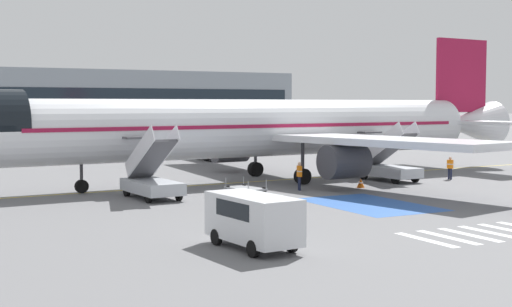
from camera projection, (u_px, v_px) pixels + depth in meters
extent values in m
plane|color=slate|center=(239.00, 182.00, 50.53)|extent=(600.00, 600.00, 0.00)
cube|color=gold|center=(258.00, 181.00, 51.04)|extent=(80.62, 5.18, 0.01)
cube|color=#2856A8|center=(369.00, 204.00, 39.38)|extent=(5.09, 8.03, 0.01)
cube|color=silver|center=(426.00, 240.00, 29.09)|extent=(0.44, 3.60, 0.01)
cube|color=silver|center=(448.00, 237.00, 29.64)|extent=(0.44, 3.60, 0.01)
cube|color=silver|center=(470.00, 235.00, 30.20)|extent=(0.44, 3.60, 0.01)
cube|color=silver|center=(490.00, 232.00, 30.76)|extent=(0.44, 3.60, 0.01)
cube|color=silver|center=(510.00, 230.00, 31.32)|extent=(0.44, 3.60, 0.01)
cylinder|color=silver|center=(258.00, 128.00, 50.77)|extent=(36.94, 6.34, 4.08)
cone|color=silver|center=(468.00, 124.00, 61.87)|extent=(6.35, 4.29, 3.92)
cylinder|color=black|center=(2.00, 125.00, 41.64)|extent=(2.70, 4.27, 4.12)
cube|color=maroon|center=(258.00, 125.00, 50.76)|extent=(34.01, 6.24, 0.24)
cube|color=silver|center=(379.00, 141.00, 44.98)|extent=(8.22, 17.74, 0.44)
cylinder|color=#38383D|center=(344.00, 162.00, 45.48)|extent=(2.97, 2.36, 2.19)
cube|color=silver|center=(238.00, 132.00, 60.26)|extent=(6.22, 17.43, 0.44)
cylinder|color=#38383D|center=(230.00, 149.00, 58.30)|extent=(2.97, 2.36, 2.19)
cube|color=maroon|center=(462.00, 76.00, 61.11)|extent=(5.73, 0.71, 6.24)
cube|color=silver|center=(492.00, 123.00, 57.76)|extent=(4.07, 6.75, 0.24)
cube|color=silver|center=(423.00, 121.00, 64.37)|extent=(4.07, 6.75, 0.24)
cylinder|color=#38383D|center=(81.00, 162.00, 44.24)|extent=(0.20, 0.20, 3.00)
cylinder|color=black|center=(82.00, 186.00, 44.34)|extent=(0.86, 0.33, 0.84)
cylinder|color=#38383D|center=(303.00, 157.00, 49.12)|extent=(0.24, 0.24, 2.66)
cylinder|color=black|center=(303.00, 176.00, 49.21)|extent=(1.13, 0.67, 1.10)
cylinder|color=#38383D|center=(255.00, 152.00, 54.47)|extent=(0.24, 0.24, 2.66)
cylinder|color=black|center=(255.00, 169.00, 54.57)|extent=(1.13, 0.67, 1.10)
cube|color=#ADB2BA|center=(152.00, 187.00, 41.80)|extent=(2.49, 4.93, 0.70)
cylinder|color=black|center=(127.00, 191.00, 42.77)|extent=(0.26, 0.71, 0.70)
cylinder|color=black|center=(155.00, 189.00, 43.74)|extent=(0.26, 0.71, 0.70)
cylinder|color=black|center=(148.00, 197.00, 39.90)|extent=(0.26, 0.71, 0.70)
cylinder|color=black|center=(179.00, 195.00, 40.87)|extent=(0.26, 0.71, 0.70)
cube|color=#4C4C51|center=(152.00, 160.00, 41.69)|extent=(1.68, 4.24, 2.58)
cube|color=#4C4C51|center=(137.00, 138.00, 43.54)|extent=(1.71, 1.20, 0.12)
cube|color=silver|center=(139.00, 152.00, 41.25)|extent=(0.34, 4.56, 3.26)
cube|color=silver|center=(164.00, 151.00, 42.05)|extent=(0.34, 4.56, 3.26)
cube|color=#ADB2BA|center=(389.00, 171.00, 51.31)|extent=(2.49, 4.93, 0.70)
cylinder|color=black|center=(364.00, 175.00, 52.29)|extent=(0.26, 0.71, 0.70)
cylinder|color=black|center=(383.00, 173.00, 53.25)|extent=(0.26, 0.71, 0.70)
cylinder|color=black|center=(395.00, 179.00, 49.42)|extent=(0.26, 0.71, 0.70)
cylinder|color=black|center=(415.00, 177.00, 50.39)|extent=(0.26, 0.71, 0.70)
cube|color=#4C4C51|center=(389.00, 150.00, 51.21)|extent=(1.68, 4.24, 2.52)
cube|color=#4C4C51|center=(369.00, 132.00, 53.07)|extent=(1.71, 1.20, 0.12)
cube|color=silver|center=(381.00, 144.00, 50.77)|extent=(0.34, 4.55, 3.20)
cube|color=silver|center=(397.00, 143.00, 51.57)|extent=(0.34, 4.55, 3.20)
cube|color=#38383D|center=(207.00, 151.00, 71.80)|extent=(2.82, 8.38, 0.60)
cube|color=silver|center=(193.00, 144.00, 75.42)|extent=(2.44, 1.93, 1.60)
cube|color=black|center=(190.00, 141.00, 76.22)|extent=(2.00, 0.12, 0.70)
cylinder|color=#B7BCC4|center=(208.00, 137.00, 71.37)|extent=(2.48, 5.80, 2.27)
cylinder|color=gold|center=(208.00, 137.00, 71.37)|extent=(2.32, 0.44, 2.31)
cylinder|color=black|center=(184.00, 152.00, 74.63)|extent=(0.32, 0.97, 0.96)
cylinder|color=black|center=(205.00, 152.00, 75.65)|extent=(0.32, 0.97, 0.96)
cylinder|color=black|center=(198.00, 155.00, 70.90)|extent=(0.32, 0.97, 0.96)
cylinder|color=black|center=(220.00, 154.00, 71.92)|extent=(0.32, 0.97, 0.96)
cylinder|color=black|center=(206.00, 156.00, 68.83)|extent=(0.32, 0.97, 0.96)
cylinder|color=black|center=(229.00, 156.00, 69.85)|extent=(0.32, 0.97, 0.96)
cube|color=silver|center=(253.00, 218.00, 27.27)|extent=(2.21, 4.51, 1.75)
cube|color=black|center=(253.00, 208.00, 27.24)|extent=(2.07, 2.55, 0.63)
cylinder|color=black|center=(292.00, 244.00, 26.64)|extent=(0.25, 0.65, 0.64)
cylinder|color=black|center=(253.00, 249.00, 25.73)|extent=(0.25, 0.65, 0.64)
cylinder|color=black|center=(253.00, 233.00, 28.92)|extent=(0.25, 0.65, 0.64)
cylinder|color=black|center=(216.00, 237.00, 28.01)|extent=(0.25, 0.65, 0.64)
cube|color=gray|center=(246.00, 189.00, 44.52)|extent=(1.90, 2.81, 0.12)
cylinder|color=black|center=(228.00, 189.00, 44.97)|extent=(0.16, 0.41, 0.40)
cylinder|color=black|center=(244.00, 187.00, 45.74)|extent=(0.16, 0.41, 0.40)
cylinder|color=black|center=(247.00, 192.00, 43.31)|extent=(0.16, 0.41, 0.40)
cylinder|color=black|center=(264.00, 190.00, 44.08)|extent=(0.16, 0.41, 0.40)
cylinder|color=gray|center=(226.00, 182.00, 45.04)|extent=(0.05, 0.05, 0.55)
cylinder|color=gray|center=(243.00, 181.00, 45.87)|extent=(0.05, 0.05, 0.55)
cylinder|color=gray|center=(248.00, 186.00, 43.13)|extent=(0.05, 0.05, 0.55)
cylinder|color=gray|center=(266.00, 184.00, 43.96)|extent=(0.05, 0.05, 0.55)
cylinder|color=#191E38|center=(449.00, 174.00, 52.42)|extent=(0.14, 0.14, 0.81)
cylinder|color=#191E38|center=(451.00, 174.00, 52.31)|extent=(0.14, 0.14, 0.81)
cube|color=orange|center=(450.00, 164.00, 52.32)|extent=(0.37, 0.47, 0.64)
cube|color=silver|center=(450.00, 164.00, 52.32)|extent=(0.38, 0.49, 0.06)
sphere|color=tan|center=(450.00, 158.00, 52.29)|extent=(0.22, 0.22, 0.22)
cylinder|color=#191E38|center=(300.00, 184.00, 45.61)|extent=(0.14, 0.14, 0.89)
cylinder|color=#191E38|center=(299.00, 183.00, 45.77)|extent=(0.14, 0.14, 0.89)
cube|color=orange|center=(299.00, 171.00, 45.63)|extent=(0.29, 0.45, 0.71)
cube|color=silver|center=(299.00, 171.00, 45.63)|extent=(0.31, 0.47, 0.06)
sphere|color=beige|center=(299.00, 164.00, 45.60)|extent=(0.24, 0.24, 0.24)
cone|color=orange|center=(361.00, 183.00, 47.30)|extent=(0.53, 0.53, 0.59)
cylinder|color=white|center=(361.00, 183.00, 47.30)|extent=(0.29, 0.29, 0.07)
cube|color=#89939E|center=(79.00, 103.00, 121.22)|extent=(76.89, 12.00, 11.26)
cube|color=#19232D|center=(88.00, 100.00, 115.84)|extent=(73.82, 0.10, 3.94)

